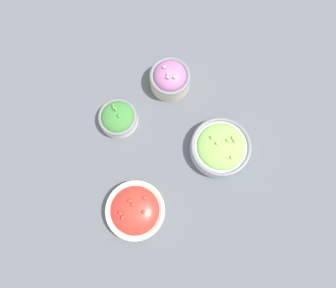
% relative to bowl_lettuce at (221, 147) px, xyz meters
% --- Properties ---
extents(ground_plane, '(3.00, 3.00, 0.00)m').
position_rel_bowl_lettuce_xyz_m(ground_plane, '(0.05, 0.14, -0.03)').
color(ground_plane, '#4C5156').
extents(bowl_lettuce, '(0.17, 0.17, 0.07)m').
position_rel_bowl_lettuce_xyz_m(bowl_lettuce, '(0.00, 0.00, 0.00)').
color(bowl_lettuce, '#B2C1CC').
rests_on(bowl_lettuce, ground_plane).
extents(bowl_broccoli, '(0.11, 0.11, 0.06)m').
position_rel_bowl_lettuce_xyz_m(bowl_broccoli, '(0.16, 0.26, -0.01)').
color(bowl_broccoli, silver).
rests_on(bowl_broccoli, ground_plane).
extents(bowl_red_onion, '(0.12, 0.12, 0.09)m').
position_rel_bowl_lettuce_xyz_m(bowl_red_onion, '(0.23, 0.08, 0.01)').
color(bowl_red_onion, beige).
rests_on(bowl_red_onion, ground_plane).
extents(bowl_cherry_tomatoes, '(0.16, 0.16, 0.07)m').
position_rel_bowl_lettuce_xyz_m(bowl_cherry_tomatoes, '(-0.10, 0.27, -0.00)').
color(bowl_cherry_tomatoes, beige).
rests_on(bowl_cherry_tomatoes, ground_plane).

